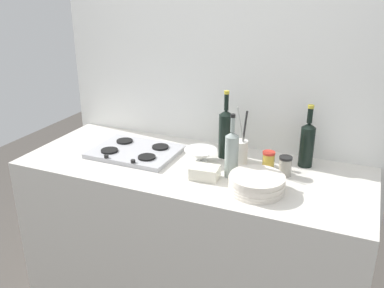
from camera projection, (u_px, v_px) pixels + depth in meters
counter_block at (192, 239)px, 2.34m from camera, size 1.80×0.70×0.90m
backsplash_panel at (218, 107)px, 2.42m from camera, size 1.90×0.06×2.22m
stovetop_hob at (135, 151)px, 2.31m from camera, size 0.46×0.35×0.04m
plate_stack at (257, 183)px, 1.89m from camera, size 0.26×0.26×0.08m
wine_bottle_leftmost at (232, 153)px, 2.01m from camera, size 0.07×0.07×0.32m
wine_bottle_mid_left at (307, 143)px, 2.12m from camera, size 0.07×0.07×0.32m
wine_bottle_mid_right at (225, 133)px, 2.23m from camera, size 0.07×0.07×0.37m
mixing_bowl at (201, 155)px, 2.20m from camera, size 0.17×0.17×0.07m
butter_dish at (205, 173)px, 2.02m from camera, size 0.14×0.11×0.06m
utensil_crock at (239, 153)px, 2.14m from camera, size 0.09×0.09×0.33m
condiment_jar_front at (268, 161)px, 2.10m from camera, size 0.06×0.06×0.10m
condiment_jar_rear at (285, 166)px, 2.04m from camera, size 0.06×0.06×0.10m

